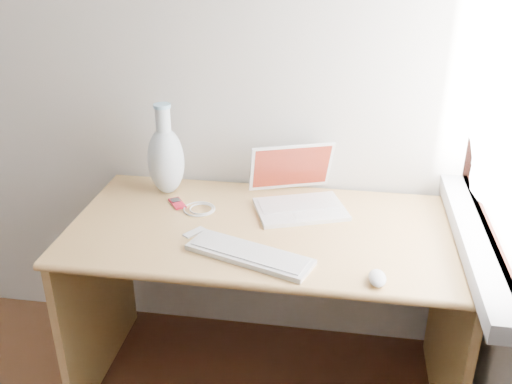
% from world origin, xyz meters
% --- Properties ---
extents(back_wall, '(3.50, 0.04, 2.60)m').
position_xyz_m(back_wall, '(0.00, 1.75, 1.30)').
color(back_wall, silver).
rests_on(back_wall, floor).
extents(window, '(0.11, 0.99, 1.10)m').
position_xyz_m(window, '(1.72, 1.30, 1.28)').
color(window, white).
rests_on(window, right_wall).
extents(desk, '(1.39, 0.70, 0.74)m').
position_xyz_m(desk, '(1.00, 1.46, 0.52)').
color(desk, tan).
rests_on(desk, floor).
extents(laptop, '(0.38, 0.37, 0.22)m').
position_xyz_m(laptop, '(1.11, 1.56, 0.79)').
color(laptop, white).
rests_on(laptop, desk).
extents(external_keyboard, '(0.44, 0.26, 0.02)m').
position_xyz_m(external_keyboard, '(0.98, 1.17, 0.75)').
color(external_keyboard, white).
rests_on(external_keyboard, desk).
extents(mouse, '(0.06, 0.09, 0.03)m').
position_xyz_m(mouse, '(1.38, 1.09, 0.75)').
color(mouse, white).
rests_on(mouse, desk).
extents(ipod, '(0.09, 0.10, 0.01)m').
position_xyz_m(ipod, '(0.64, 1.50, 0.74)').
color(ipod, '#A90B21').
rests_on(ipod, desk).
extents(cable_coil, '(0.16, 0.16, 0.01)m').
position_xyz_m(cable_coil, '(0.74, 1.47, 0.74)').
color(cable_coil, white).
rests_on(cable_coil, desk).
extents(remote, '(0.07, 0.09, 0.01)m').
position_xyz_m(remote, '(0.76, 1.29, 0.74)').
color(remote, white).
rests_on(remote, desk).
extents(vase, '(0.14, 0.14, 0.36)m').
position_xyz_m(vase, '(0.58, 1.60, 0.88)').
color(vase, silver).
rests_on(vase, desk).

